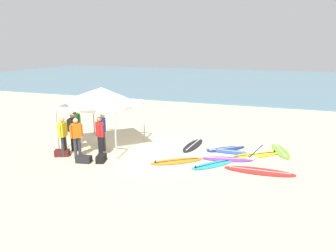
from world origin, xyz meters
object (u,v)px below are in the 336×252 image
object	(u,v)px
surfboard_cyan	(212,165)
surfboard_red	(259,171)
person_green	(76,124)
gear_bag_by_pole	(84,159)
person_orange	(77,135)
person_red	(100,134)
surfboard_black	(193,145)
person_black	(73,129)
gear_bag_near_tent	(101,158)
surfboard_orange	(177,161)
surfboard_lime	(280,151)
surfboard_purple	(228,159)
person_yellow	(63,134)
person_blue	(103,129)
surfboard_white	(256,152)
surfboard_navy	(226,149)
canopy_tent	(102,95)
surfboard_blue	(229,151)
gear_bag_on_sand	(62,153)
surfboard_yellow	(256,155)

from	to	relation	value
surfboard_cyan	surfboard_red	bearing A→B (deg)	-1.60
person_green	gear_bag_by_pole	size ratio (longest dim) A/B	2.85
person_orange	person_red	bearing A→B (deg)	32.88
surfboard_black	person_black	size ratio (longest dim) A/B	1.31
surfboard_cyan	gear_bag_near_tent	xyz separation A→B (m)	(-4.32, -1.08, 0.10)
surfboard_orange	surfboard_lime	distance (m)	4.82
surfboard_red	surfboard_black	bearing A→B (deg)	144.95
surfboard_purple	gear_bag_by_pole	distance (m)	5.85
person_red	gear_bag_near_tent	xyz separation A→B (m)	(0.36, -0.57, -0.85)
person_orange	person_red	xyz separation A→B (m)	(0.79, 0.51, 0.00)
surfboard_black	person_yellow	bearing A→B (deg)	-146.11
surfboard_black	person_blue	bearing A→B (deg)	-151.04
surfboard_white	person_red	size ratio (longest dim) A/B	1.54
surfboard_black	surfboard_navy	world-z (taller)	same
person_black	canopy_tent	bearing A→B (deg)	50.10
person_blue	person_red	world-z (taller)	same
surfboard_blue	person_blue	world-z (taller)	person_blue
surfboard_lime	surfboard_white	xyz separation A→B (m)	(-1.01, -0.53, -0.00)
surfboard_blue	canopy_tent	bearing A→B (deg)	-169.09
surfboard_orange	surfboard_blue	world-z (taller)	same
surfboard_blue	person_orange	distance (m)	6.55
surfboard_cyan	gear_bag_on_sand	xyz separation A→B (m)	(-6.23, -1.06, 0.10)
surfboard_cyan	surfboard_purple	distance (m)	0.97
surfboard_navy	person_green	bearing A→B (deg)	-167.38
person_yellow	gear_bag_near_tent	distance (m)	1.99
person_red	gear_bag_by_pole	bearing A→B (deg)	-105.09
gear_bag_near_tent	surfboard_black	bearing A→B (deg)	47.49
surfboard_lime	surfboard_blue	world-z (taller)	same
person_green	gear_bag_near_tent	xyz separation A→B (m)	(2.34, -1.68, -0.85)
surfboard_red	gear_bag_on_sand	world-z (taller)	gear_bag_on_sand
surfboard_cyan	gear_bag_on_sand	bearing A→B (deg)	-170.33
surfboard_red	surfboard_purple	world-z (taller)	same
person_green	person_yellow	size ratio (longest dim) A/B	1.00
surfboard_black	canopy_tent	bearing A→B (deg)	-160.33
surfboard_red	person_green	size ratio (longest dim) A/B	1.53
person_green	surfboard_navy	bearing A→B (deg)	12.62
surfboard_navy	surfboard_white	world-z (taller)	same
surfboard_cyan	gear_bag_by_pole	xyz separation A→B (m)	(-4.93, -1.41, 0.10)
person_blue	person_green	xyz separation A→B (m)	(-1.73, 0.43, 0.00)
surfboard_black	surfboard_blue	xyz separation A→B (m)	(1.71, -0.32, 0.00)
surfboard_white	gear_bag_on_sand	distance (m)	8.37
gear_bag_near_tent	person_orange	bearing A→B (deg)	177.15
surfboard_black	surfboard_blue	bearing A→B (deg)	-10.50
surfboard_lime	person_blue	xyz separation A→B (m)	(-7.44, -2.50, 0.95)
surfboard_yellow	person_blue	xyz separation A→B (m)	(-6.44, -1.58, 0.95)
surfboard_yellow	person_orange	distance (m)	7.58
person_orange	surfboard_white	bearing A→B (deg)	24.50
surfboard_black	person_yellow	distance (m)	5.81
surfboard_red	surfboard_blue	bearing A→B (deg)	127.25
surfboard_blue	person_orange	size ratio (longest dim) A/B	1.20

